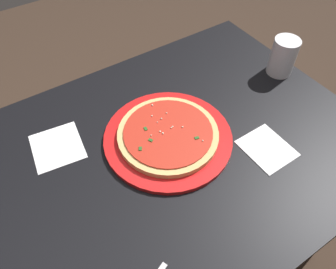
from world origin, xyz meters
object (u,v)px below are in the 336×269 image
at_px(serving_plate, 168,138).
at_px(napkin_folded_right, 57,147).
at_px(pizza, 168,134).
at_px(cup_tall_drink, 283,57).
at_px(napkin_loose_left, 267,148).

height_order(serving_plate, napkin_folded_right, serving_plate).
height_order(serving_plate, pizza, pizza).
distance_m(pizza, napkin_folded_right, 0.31).
bearing_deg(cup_tall_drink, serving_plate, 5.04).
bearing_deg(serving_plate, napkin_loose_left, 139.72).
bearing_deg(napkin_folded_right, serving_plate, 151.86).
xyz_separation_m(pizza, napkin_loose_left, (-0.21, 0.18, -0.02)).
height_order(serving_plate, napkin_loose_left, serving_plate).
relative_size(cup_tall_drink, napkin_loose_left, 0.91).
xyz_separation_m(serving_plate, cup_tall_drink, (-0.47, -0.04, 0.06)).
relative_size(pizza, cup_tall_drink, 2.26).
bearing_deg(pizza, napkin_folded_right, -28.14).
xyz_separation_m(serving_plate, pizza, (0.00, -0.00, 0.02)).
xyz_separation_m(cup_tall_drink, napkin_folded_right, (0.74, -0.10, -0.06)).
relative_size(serving_plate, cup_tall_drink, 2.90).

